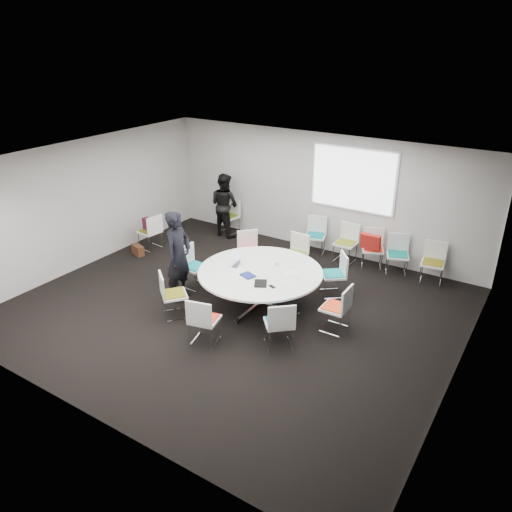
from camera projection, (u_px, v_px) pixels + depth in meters
The scene contains 31 objects.
room_shell at pixel (239, 242), 8.96m from camera, with size 8.08×7.08×2.88m.
conference_table at pixel (260, 279), 9.48m from camera, with size 2.36×2.36×0.73m.
projection_screen at pixel (353, 180), 11.08m from camera, with size 1.90×0.03×1.35m, color white.
chair_ring_a at pixel (335, 316), 8.78m from camera, with size 0.46×0.47×0.88m.
chair_ring_b at pixel (333, 282), 9.98m from camera, with size 0.64×0.64×0.88m.
chair_ring_c at pixel (295, 262), 10.86m from camera, with size 0.47×0.46×0.88m.
chair_ring_d at pixel (250, 259), 11.01m from camera, with size 0.64×0.64×0.88m.
chair_ring_e at pixel (194, 274), 10.30m from camera, with size 0.47×0.48×0.88m.
chair_ring_f at pixel (174, 303), 9.22m from camera, with size 0.64×0.64×0.88m.
chair_ring_g at pixel (205, 328), 8.42m from camera, with size 0.55×0.54×0.88m.
chair_ring_h at pixel (279, 332), 8.32m from camera, with size 0.64×0.64×0.88m.
chair_back_a at pixel (315, 243), 11.85m from camera, with size 0.57×0.56×0.88m.
chair_back_b at pixel (345, 250), 11.44m from camera, with size 0.47×0.46×0.88m.
chair_back_c at pixel (372, 256), 11.14m from camera, with size 0.60×0.59×0.88m.
chair_back_d at pixel (397, 262), 10.84m from camera, with size 0.59×0.58×0.88m.
chair_back_e at pixel (432, 271), 10.46m from camera, with size 0.52×0.51×0.88m.
chair_spare_left at pixel (151, 238), 12.10m from camera, with size 0.50×0.51×0.88m.
chair_person_back at pixel (229, 223), 13.08m from camera, with size 0.53×0.53×0.88m.
person_main at pixel (178, 256), 9.59m from camera, with size 0.66×0.43×1.81m, color black.
person_back at pixel (224, 205), 12.74m from camera, with size 0.79×0.62×1.63m, color black.
laptop at pixel (238, 264), 9.66m from camera, with size 0.31×0.20×0.02m, color #333338.
laptop_lid at pixel (235, 258), 9.62m from camera, with size 0.30×0.02×0.22m, color silver.
notebook_black at pixel (261, 283), 8.92m from camera, with size 0.22×0.30×0.02m, color black.
tablet_folio at pixel (248, 275), 9.21m from camera, with size 0.26×0.20×0.03m, color navy.
papers_right at pixel (292, 273), 9.32m from camera, with size 0.30×0.21×0.00m, color white.
papers_front at pixel (287, 283), 8.95m from camera, with size 0.30×0.21×0.00m, color white.
cup at pixel (277, 263), 9.61m from camera, with size 0.08×0.08×0.09m, color white.
phone at pixel (272, 287), 8.82m from camera, with size 0.14×0.07×0.01m, color black.
maroon_bag at pixel (149, 225), 11.97m from camera, with size 0.40×0.14×0.28m, color #50152D.
brown_bag at pixel (138, 250), 11.83m from camera, with size 0.36×0.16×0.24m, color #422415.
red_jacket at pixel (371, 242), 10.79m from camera, with size 0.44×0.10×0.35m, color #A61B14.
Camera 1 is at (4.80, -6.80, 4.86)m, focal length 35.00 mm.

